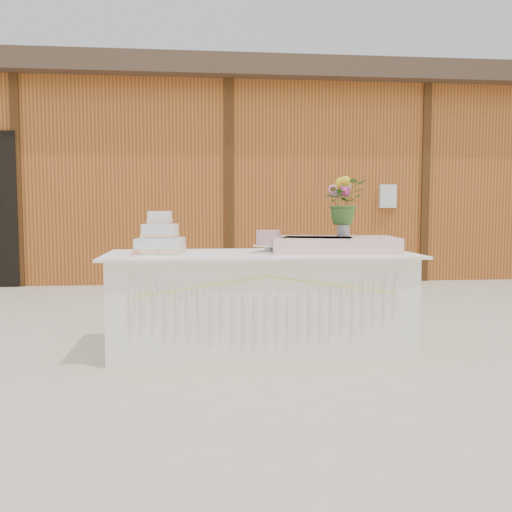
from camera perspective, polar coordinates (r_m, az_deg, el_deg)
The scene contains 9 objects.
ground at distance 4.60m, azimuth 0.41°, elevation -9.28°, with size 80.00×80.00×0.00m, color beige.
barn at distance 10.46m, azimuth -3.45°, elevation 7.85°, with size 12.60×4.60×3.30m.
cake_table at distance 4.52m, azimuth 0.42°, elevation -4.53°, with size 2.40×1.00×0.77m.
wedding_cake at distance 4.48m, azimuth -9.55°, elevation 1.67°, with size 0.39×0.39×0.33m.
pink_cake_stand at distance 4.47m, azimuth 1.25°, elevation 1.58°, with size 0.25×0.25×0.18m.
satin_runner at distance 4.57m, azimuth 7.77°, elevation 1.14°, with size 0.98×0.57×0.12m, color beige.
flower_vase at distance 4.64m, azimuth 8.73°, elevation 2.83°, with size 0.11×0.11×0.14m, color #A6A6AB.
bouquet at distance 4.64m, azimuth 8.77°, elevation 5.96°, with size 0.33×0.28×0.36m, color #3A6227.
loose_flowers at distance 4.48m, azimuth -12.06°, elevation 0.33°, with size 0.14×0.35×0.02m, color pink, non-canonical shape.
Camera 1 is at (-0.51, -4.43, 1.12)m, focal length 40.00 mm.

